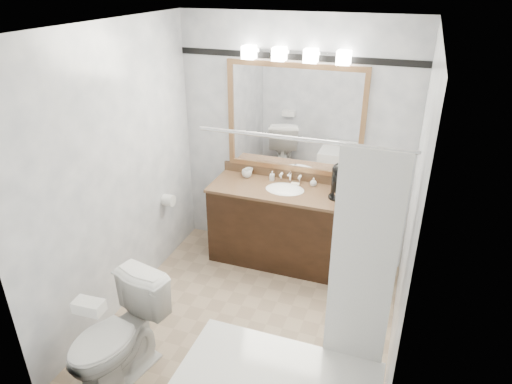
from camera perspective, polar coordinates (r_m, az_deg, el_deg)
room at (r=3.54m, az=-0.81°, el=-0.48°), size 2.42×2.62×2.52m
vanity at (r=4.78m, az=3.49°, el=-4.06°), size 1.53×0.58×0.97m
mirror at (r=4.59m, az=4.80°, el=9.05°), size 1.40×0.04×1.10m
vanity_light_bar at (r=4.40m, az=4.91°, el=16.77°), size 1.02×0.14×0.12m
accent_stripe at (r=4.47m, az=5.13°, el=16.47°), size 2.40×0.01×0.06m
tp_roll at (r=4.78m, az=-10.88°, el=-1.02°), size 0.11×0.12×0.12m
toilet at (r=3.66m, az=-17.09°, el=-16.94°), size 0.61×0.87×0.80m
tissue_box at (r=3.27m, az=-20.16°, el=-13.27°), size 0.21×0.12×0.08m
coffee_maker at (r=4.44m, az=10.35°, el=1.56°), size 0.18×0.22×0.34m
cup_left at (r=4.84m, az=-1.16°, el=2.33°), size 0.14×0.14×0.08m
cup_right at (r=4.88m, az=-0.89°, el=2.54°), size 0.11×0.11×0.08m
soap_bottle_a at (r=4.76m, az=2.02°, el=2.05°), size 0.05×0.05×0.10m
soap_bottle_b at (r=4.67m, az=7.19°, el=1.27°), size 0.08×0.08×0.09m
soap_bar at (r=4.67m, az=4.90°, el=0.96°), size 0.08×0.05×0.03m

